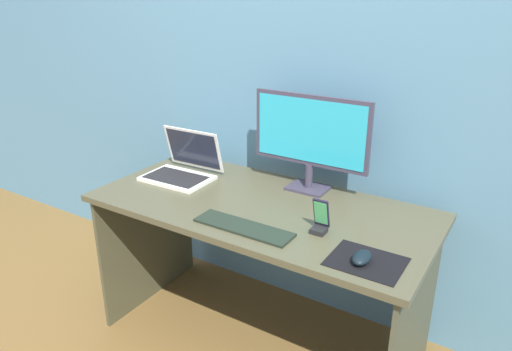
{
  "coord_description": "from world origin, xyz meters",
  "views": [
    {
      "loc": [
        0.98,
        -1.6,
        1.59
      ],
      "look_at": [
        -0.01,
        -0.02,
        0.85
      ],
      "focal_mm": 33.69,
      "sensor_mm": 36.0,
      "label": 1
    }
  ],
  "objects_px": {
    "keyboard_external": "(243,227)",
    "phone_in_dock": "(320,221)",
    "mouse": "(362,258)",
    "laptop": "(183,168)",
    "monitor": "(310,137)"
  },
  "relations": [
    {
      "from": "keyboard_external",
      "to": "phone_in_dock",
      "type": "relative_size",
      "value": 2.96
    },
    {
      "from": "keyboard_external",
      "to": "mouse",
      "type": "height_order",
      "value": "mouse"
    },
    {
      "from": "mouse",
      "to": "phone_in_dock",
      "type": "relative_size",
      "value": 0.73
    },
    {
      "from": "laptop",
      "to": "keyboard_external",
      "type": "relative_size",
      "value": 0.81
    },
    {
      "from": "mouse",
      "to": "laptop",
      "type": "bearing_deg",
      "value": 163.44
    },
    {
      "from": "monitor",
      "to": "keyboard_external",
      "type": "distance_m",
      "value": 0.54
    },
    {
      "from": "laptop",
      "to": "keyboard_external",
      "type": "xyz_separation_m",
      "value": [
        0.55,
        -0.29,
        -0.04
      ]
    },
    {
      "from": "laptop",
      "to": "phone_in_dock",
      "type": "distance_m",
      "value": 0.83
    },
    {
      "from": "phone_in_dock",
      "to": "monitor",
      "type": "bearing_deg",
      "value": 122.43
    },
    {
      "from": "monitor",
      "to": "phone_in_dock",
      "type": "height_order",
      "value": "monitor"
    },
    {
      "from": "monitor",
      "to": "keyboard_external",
      "type": "relative_size",
      "value": 1.36
    },
    {
      "from": "laptop",
      "to": "mouse",
      "type": "distance_m",
      "value": 1.07
    },
    {
      "from": "monitor",
      "to": "phone_in_dock",
      "type": "bearing_deg",
      "value": -57.57
    },
    {
      "from": "laptop",
      "to": "mouse",
      "type": "height_order",
      "value": "laptop"
    },
    {
      "from": "laptop",
      "to": "monitor",
      "type": "bearing_deg",
      "value": 17.71
    }
  ]
}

